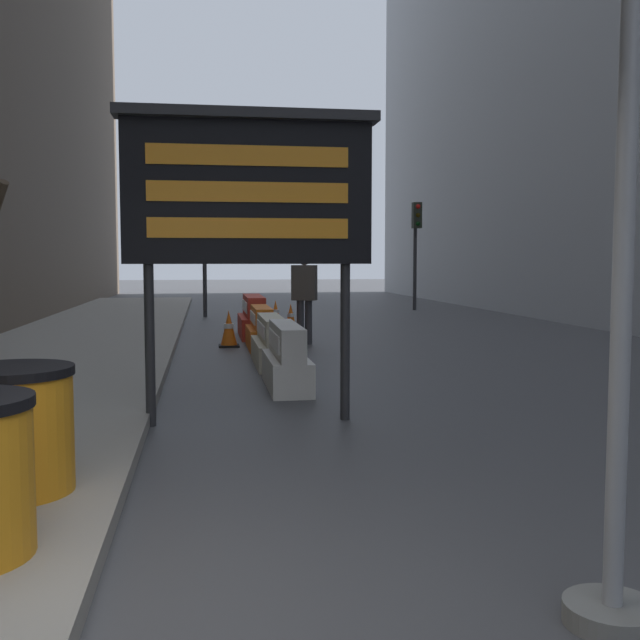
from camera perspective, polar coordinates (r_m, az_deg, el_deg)
name	(u,v)px	position (r m, az deg, el deg)	size (l,w,h in m)	color
barrel_drum_middle	(12,429)	(5.36, -22.40, -7.71)	(0.81, 0.81, 0.84)	orange
message_board	(248,191)	(7.62, -5.49, 9.74)	(2.60, 0.36, 3.14)	#28282B
jersey_barrier_white	(286,360)	(9.71, -2.57, -3.07)	(0.51, 1.74, 0.84)	silver
jersey_barrier_cream	(272,344)	(11.86, -3.69, -1.82)	(0.55, 1.95, 0.77)	beige
jersey_barrier_orange_near	(261,330)	(14.05, -4.49, -0.78)	(0.52, 1.67, 0.79)	orange
jersey_barrier_red_striped	(254,319)	(16.26, -5.07, 0.10)	(0.62, 2.13, 0.89)	red
traffic_cone_near	(276,313)	(18.88, -3.41, 0.51)	(0.36, 0.36, 0.65)	black
traffic_cone_mid	(229,329)	(14.40, -6.96, -0.69)	(0.39, 0.39, 0.70)	black
traffic_cone_far	(291,317)	(17.63, -2.25, 0.19)	(0.35, 0.35, 0.63)	black
traffic_light_near_curb	(204,208)	(22.04, -8.84, 8.47)	(0.28, 0.45, 4.40)	#2D2D30
traffic_light_far_side	(416,232)	(24.88, 7.34, 6.66)	(0.28, 0.45, 3.53)	#2D2D30
pedestrian_worker	(304,290)	(14.70, -1.20, 2.26)	(0.54, 0.42, 1.80)	#333338
steel_pole_right	(619,393)	(3.60, 21.82, -5.19)	(0.44, 0.44, 3.49)	gray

